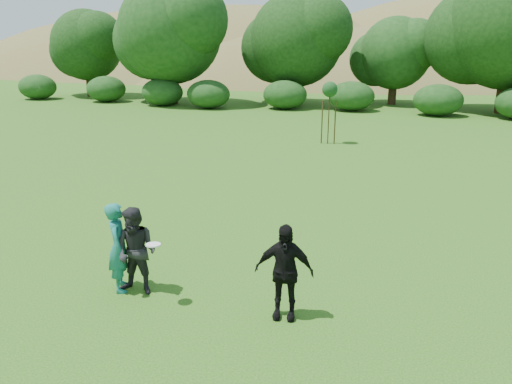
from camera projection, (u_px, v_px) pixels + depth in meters
ground at (216, 289)px, 9.70m from camera, size 120.00×120.00×0.00m
player_teal at (119, 247)px, 9.48m from camera, size 0.64×0.76×1.76m
player_grey at (136, 251)px, 9.35m from camera, size 0.84×0.67×1.70m
player_black at (284, 272)px, 8.51m from camera, size 1.04×0.51×1.73m
frisbee at (153, 245)px, 8.84m from camera, size 0.27×0.27×0.04m
sapling at (330, 91)px, 22.64m from camera, size 0.70×0.70×2.85m
hillside at (364, 153)px, 76.53m from camera, size 150.00×72.00×52.00m
tree_row at (400, 36)px, 33.95m from camera, size 53.92×10.38×9.62m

